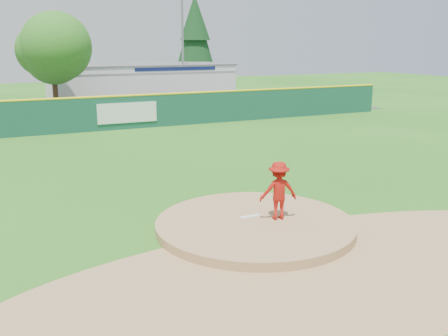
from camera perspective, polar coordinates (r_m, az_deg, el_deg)
name	(u,v)px	position (r m, az deg, el deg)	size (l,w,h in m)	color
ground	(255,229)	(13.97, 3.55, -6.98)	(120.00, 120.00, 0.00)	#286B19
pitchers_mound	(255,229)	(13.97, 3.55, -6.98)	(5.50, 5.50, 0.50)	#9E774C
pitching_rubber	(250,217)	(14.12, 2.98, -5.57)	(0.60, 0.15, 0.04)	white
infield_dirt_arc	(319,272)	(11.65, 10.85, -11.63)	(15.40, 15.40, 0.01)	#9E774C
parking_lot	(81,112)	(39.23, -15.98, 6.16)	(44.00, 16.00, 0.02)	#38383A
pitcher	(278,191)	(13.84, 6.24, -2.58)	(1.05, 0.61, 1.63)	#A3140E
van	(169,102)	(38.90, -6.28, 7.47)	(2.02, 4.39, 1.22)	white
pool_building_grp	(139,83)	(45.23, -9.64, 9.58)	(15.20, 8.20, 3.31)	silver
fence_banners	(24,119)	(29.63, -21.88, 5.25)	(15.15, 0.04, 1.20)	#59110C
outfield_fence	(107,112)	(30.32, -13.18, 6.23)	(40.00, 0.14, 2.07)	#164738
deciduous_tree	(52,51)	(36.65, -19.07, 12.57)	(5.60, 5.60, 7.36)	#382314
conifer_tree	(195,38)	(51.19, -3.31, 14.59)	(4.40, 4.40, 9.50)	#382314
light_pole_right	(183,37)	(43.21, -4.76, 14.68)	(1.75, 0.25, 10.00)	gray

